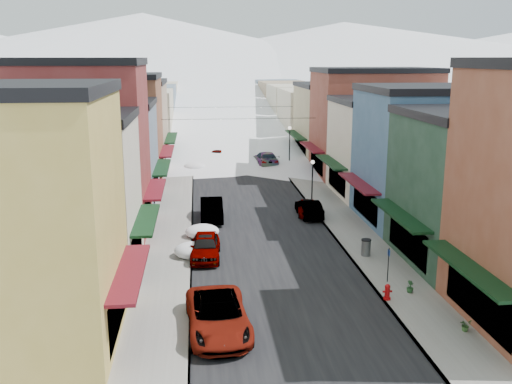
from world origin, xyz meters
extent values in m
plane|color=gray|center=(0.00, 0.00, 0.00)|extent=(600.00, 600.00, 0.00)
cube|color=black|center=(0.00, 60.00, 0.01)|extent=(10.00, 160.00, 0.01)
cube|color=gray|center=(-6.60, 60.00, 0.07)|extent=(3.20, 160.00, 0.15)
cube|color=gray|center=(6.60, 60.00, 0.07)|extent=(3.20, 160.00, 0.15)
cube|color=slate|center=(-5.05, 60.00, 0.07)|extent=(0.10, 160.00, 0.15)
cube|color=slate|center=(5.05, 60.00, 0.07)|extent=(0.10, 160.00, 0.15)
cube|color=maroon|center=(-7.60, 4.00, 3.20)|extent=(1.20, 7.22, 0.15)
cube|color=beige|center=(-13.20, 12.50, 4.50)|extent=(10.00, 8.00, 9.00)
cube|color=black|center=(-13.20, 12.50, 9.25)|extent=(10.20, 8.20, 0.50)
cube|color=black|center=(-7.60, 12.50, 3.20)|extent=(1.20, 6.80, 0.15)
cube|color=maroon|center=(-13.70, 20.50, 6.00)|extent=(11.00, 8.00, 12.00)
cube|color=black|center=(-13.70, 20.50, 12.25)|extent=(11.20, 8.20, 0.50)
cube|color=maroon|center=(-7.60, 20.50, 3.20)|extent=(1.20, 6.80, 0.15)
cube|color=slate|center=(-13.20, 29.00, 4.25)|extent=(10.00, 9.00, 8.50)
cube|color=black|center=(-13.20, 29.00, 8.75)|extent=(10.20, 9.20, 0.50)
cube|color=black|center=(-7.60, 29.00, 3.20)|extent=(1.20, 7.65, 0.15)
cube|color=brown|center=(-14.20, 38.00, 5.25)|extent=(12.00, 9.00, 10.50)
cube|color=black|center=(-14.20, 38.00, 10.75)|extent=(12.20, 9.20, 0.50)
cube|color=maroon|center=(-7.60, 38.00, 3.20)|extent=(1.20, 7.65, 0.15)
cube|color=#A2836A|center=(-13.20, 48.00, 4.75)|extent=(10.00, 11.00, 9.50)
cube|color=black|center=(-13.20, 48.00, 9.75)|extent=(10.20, 11.20, 0.50)
cube|color=black|center=(-7.60, 48.00, 3.20)|extent=(1.20, 9.35, 0.15)
cube|color=black|center=(7.60, 3.00, 3.20)|extent=(1.20, 7.65, 0.15)
cube|color=#1B3927|center=(13.20, 12.00, 4.50)|extent=(10.00, 9.00, 9.00)
cube|color=black|center=(13.20, 12.00, 9.25)|extent=(10.20, 9.20, 0.50)
cube|color=black|center=(7.60, 12.00, 3.20)|extent=(1.20, 7.65, 0.15)
cube|color=#385C7F|center=(13.20, 21.00, 5.00)|extent=(10.00, 9.00, 10.00)
cube|color=black|center=(13.20, 21.00, 10.25)|extent=(10.20, 9.20, 0.50)
cube|color=maroon|center=(7.60, 21.00, 3.20)|extent=(1.20, 7.65, 0.15)
cube|color=beige|center=(13.70, 30.00, 4.25)|extent=(11.00, 9.00, 8.50)
cube|color=black|center=(13.70, 30.00, 8.75)|extent=(11.20, 9.20, 0.50)
cube|color=black|center=(7.60, 30.00, 3.20)|extent=(1.20, 7.65, 0.15)
cube|color=maroon|center=(14.20, 39.00, 5.50)|extent=(12.00, 9.00, 11.00)
cube|color=black|center=(14.20, 39.00, 11.25)|extent=(12.20, 9.20, 0.50)
cube|color=maroon|center=(7.60, 39.00, 3.20)|extent=(1.20, 7.65, 0.15)
cube|color=tan|center=(13.20, 49.00, 4.50)|extent=(10.00, 11.00, 9.00)
cube|color=black|center=(13.20, 49.00, 9.25)|extent=(10.20, 11.20, 0.50)
cube|color=black|center=(7.60, 49.00, 3.20)|extent=(1.20, 9.35, 0.15)
cube|color=gray|center=(-12.50, 62.00, 4.00)|extent=(9.00, 13.00, 8.00)
cube|color=gray|center=(12.50, 62.00, 4.00)|extent=(9.00, 13.00, 8.00)
cube|color=gray|center=(-12.50, 76.00, 4.00)|extent=(9.00, 13.00, 8.00)
cube|color=gray|center=(12.50, 76.00, 4.00)|extent=(9.00, 13.00, 8.00)
cube|color=gray|center=(-12.50, 90.00, 4.00)|extent=(9.00, 13.00, 8.00)
cube|color=gray|center=(12.50, 90.00, 4.00)|extent=(9.00, 13.00, 8.00)
cube|color=gray|center=(-12.50, 104.00, 4.00)|extent=(9.00, 13.00, 8.00)
cube|color=gray|center=(12.50, 104.00, 4.00)|extent=(9.00, 13.00, 8.00)
cube|color=silver|center=(0.00, 225.00, 6.00)|extent=(360.00, 40.00, 12.00)
cone|color=white|center=(-30.00, 275.00, 17.00)|extent=(300.00, 300.00, 34.00)
cone|color=white|center=(70.00, 270.00, 15.00)|extent=(320.00, 320.00, 30.00)
cone|color=white|center=(170.00, 290.00, 13.00)|extent=(280.00, 280.00, 26.00)
cylinder|color=black|center=(0.00, 40.00, 6.20)|extent=(16.40, 0.04, 0.04)
cylinder|color=black|center=(0.00, 55.00, 6.20)|extent=(16.40, 0.04, 0.04)
imported|color=silver|center=(-3.73, 4.20, 0.84)|extent=(3.13, 6.17, 1.67)
imported|color=#9FA1A7|center=(-4.14, 14.38, 0.78)|extent=(2.09, 4.69, 1.57)
imported|color=black|center=(-3.50, 23.28, 0.83)|extent=(1.77, 5.02, 1.65)
imported|color=gray|center=(-4.30, 51.62, 0.79)|extent=(2.86, 5.65, 1.57)
imported|color=black|center=(4.30, 23.23, 0.70)|extent=(1.67, 4.33, 1.41)
imported|color=#9DA1A6|center=(4.30, 23.92, 0.70)|extent=(2.10, 4.26, 1.40)
imported|color=black|center=(3.50, 45.60, 0.86)|extent=(2.80, 6.08, 1.72)
imported|color=#AEB1B7|center=(-2.20, 48.68, 0.77)|extent=(2.36, 4.71, 1.54)
imported|color=silver|center=(0.89, 65.99, 0.71)|extent=(2.95, 5.36, 1.42)
cylinder|color=#AD090B|center=(5.20, 6.64, 0.21)|extent=(0.38, 0.38, 0.11)
cylinder|color=#AD090B|center=(5.20, 6.64, 0.48)|extent=(0.27, 0.27, 0.67)
sphere|color=#AD090B|center=(5.20, 6.64, 0.86)|extent=(0.29, 0.29, 0.29)
cylinder|color=#AD090B|center=(5.20, 6.64, 0.59)|extent=(0.50, 0.11, 0.11)
cylinder|color=black|center=(6.02, 9.02, 1.14)|extent=(0.05, 0.05, 1.98)
cube|color=#1C419D|center=(6.02, 9.02, 1.86)|extent=(0.04, 0.27, 0.36)
cylinder|color=#5B5E61|center=(6.06, 13.42, 0.66)|extent=(0.59, 0.59, 1.02)
cylinder|color=black|center=(6.06, 13.42, 1.19)|extent=(0.63, 0.63, 0.07)
cylinder|color=black|center=(5.20, 26.58, 0.19)|extent=(0.27, 0.27, 0.09)
cylinder|color=black|center=(5.20, 26.58, 1.94)|extent=(0.11, 0.11, 3.58)
sphere|color=white|center=(5.20, 26.58, 3.87)|extent=(0.32, 0.32, 0.32)
cylinder|color=black|center=(6.09, 44.23, 0.20)|extent=(0.33, 0.33, 0.11)
cylinder|color=black|center=(6.09, 44.23, 2.32)|extent=(0.13, 0.13, 4.34)
sphere|color=white|center=(6.09, 44.23, 4.66)|extent=(0.39, 0.39, 0.39)
imported|color=#375E2A|center=(7.65, 2.84, 0.44)|extent=(0.65, 0.61, 0.57)
imported|color=#234D26|center=(6.72, 7.40, 0.48)|extent=(0.50, 0.50, 0.66)
ellipsoid|color=white|center=(-4.90, 14.44, 0.52)|extent=(2.47, 2.09, 1.04)
ellipsoid|color=white|center=(-4.70, 15.64, 0.26)|extent=(1.06, 0.95, 0.53)
ellipsoid|color=white|center=(-4.30, 18.50, 0.51)|extent=(2.40, 2.03, 1.01)
ellipsoid|color=white|center=(-4.10, 19.70, 0.26)|extent=(1.03, 0.92, 0.51)
ellipsoid|color=white|center=(-4.90, 43.29, 0.52)|extent=(2.44, 2.07, 1.03)
ellipsoid|color=white|center=(-4.70, 44.49, 0.26)|extent=(1.04, 0.94, 0.52)
camera|label=1|loc=(-4.49, -20.25, 12.47)|focal=40.00mm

